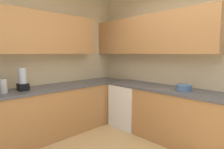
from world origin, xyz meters
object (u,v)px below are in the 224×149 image
(dishwasher, at_px, (129,105))
(blender_appliance, at_px, (23,80))
(bowl, at_px, (184,88))
(kettle, at_px, (2,86))

(dishwasher, relative_size, blender_appliance, 2.32)
(bowl, height_order, blender_appliance, blender_appliance)
(kettle, relative_size, bowl, 0.90)
(dishwasher, height_order, bowl, bowl)
(dishwasher, xyz_separation_m, bowl, (1.09, 0.03, 0.51))
(kettle, distance_m, blender_appliance, 0.29)
(blender_appliance, bearing_deg, dishwasher, 69.77)
(bowl, bearing_deg, kettle, -129.40)
(dishwasher, relative_size, kettle, 4.03)
(bowl, bearing_deg, dishwasher, -178.43)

